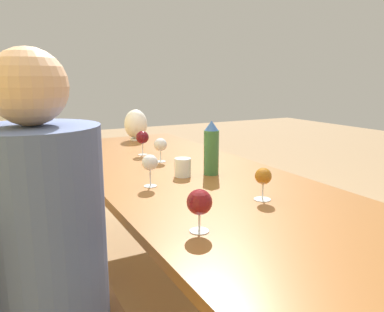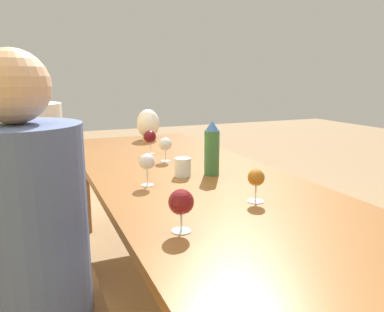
{
  "view_description": "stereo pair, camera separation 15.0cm",
  "coord_description": "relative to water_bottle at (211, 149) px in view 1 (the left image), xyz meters",
  "views": [
    {
      "loc": [
        -1.6,
        0.84,
        1.21
      ],
      "look_at": [
        -0.03,
        0.0,
        0.83
      ],
      "focal_mm": 35.0,
      "sensor_mm": 36.0,
      "label": 1
    },
    {
      "loc": [
        -1.66,
        0.7,
        1.21
      ],
      "look_at": [
        -0.03,
        0.0,
        0.83
      ],
      "focal_mm": 35.0,
      "sensor_mm": 36.0,
      "label": 2
    }
  ],
  "objects": [
    {
      "name": "wine_glass_4",
      "position": [
        -0.59,
        0.4,
        -0.04
      ],
      "size": [
        0.08,
        0.08,
        0.14
      ],
      "color": "silver",
      "rests_on": "dining_table"
    },
    {
      "name": "vase",
      "position": [
        1.15,
        -0.02,
        -0.01
      ],
      "size": [
        0.17,
        0.17,
        0.23
      ],
      "color": "silver",
      "rests_on": "dining_table"
    },
    {
      "name": "chair_far",
      "position": [
        0.57,
        0.91,
        -0.37
      ],
      "size": [
        0.44,
        0.44,
        0.89
      ],
      "color": "brown",
      "rests_on": "ground_plane"
    },
    {
      "name": "wine_glass_1",
      "position": [
        -0.06,
        0.35,
        -0.03
      ],
      "size": [
        0.07,
        0.07,
        0.14
      ],
      "color": "silver",
      "rests_on": "dining_table"
    },
    {
      "name": "water_tumbler",
      "position": [
        0.03,
        0.14,
        -0.09
      ],
      "size": [
        0.08,
        0.08,
        0.09
      ],
      "color": "silver",
      "rests_on": "dining_table"
    },
    {
      "name": "water_bottle",
      "position": [
        0.0,
        0.0,
        0.0
      ],
      "size": [
        0.08,
        0.08,
        0.27
      ],
      "color": "#336638",
      "rests_on": "dining_table"
    },
    {
      "name": "wine_glass_2",
      "position": [
        -0.44,
        0.02,
        -0.04
      ],
      "size": [
        0.07,
        0.07,
        0.13
      ],
      "color": "silver",
      "rests_on": "dining_table"
    },
    {
      "name": "dining_table",
      "position": [
        0.05,
        0.1,
        -0.2
      ],
      "size": [
        2.63,
        0.94,
        0.73
      ],
      "color": "brown",
      "rests_on": "ground_plane"
    },
    {
      "name": "wine_glass_3",
      "position": [
        0.38,
        0.11,
        -0.03
      ],
      "size": [
        0.08,
        0.08,
        0.14
      ],
      "color": "silver",
      "rests_on": "dining_table"
    },
    {
      "name": "person_near",
      "position": [
        -0.45,
        0.83,
        -0.17
      ],
      "size": [
        0.37,
        0.37,
        1.29
      ],
      "color": "#2D2D38",
      "rests_on": "ground_plane"
    },
    {
      "name": "wine_glass_0",
      "position": [
        0.61,
        0.13,
        -0.02
      ],
      "size": [
        0.08,
        0.08,
        0.15
      ],
      "color": "silver",
      "rests_on": "dining_table"
    },
    {
      "name": "ground_plane",
      "position": [
        0.05,
        0.1,
        -0.86
      ],
      "size": [
        14.0,
        14.0,
        0.0
      ],
      "primitive_type": "plane",
      "color": "#937551"
    },
    {
      "name": "person_far",
      "position": [
        0.57,
        0.83,
        -0.19
      ],
      "size": [
        0.4,
        0.4,
        1.27
      ],
      "color": "#2D2D38",
      "rests_on": "ground_plane"
    }
  ]
}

